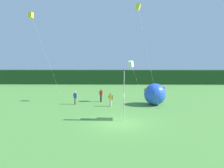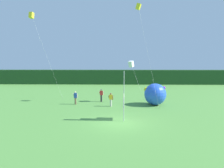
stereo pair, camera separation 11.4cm
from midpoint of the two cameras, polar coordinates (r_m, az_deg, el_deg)
The scene contains 10 objects.
ground_plane at distance 17.36m, azimuth 2.16°, elevation -11.06°, with size 120.00×120.00×0.00m, color #518E3D.
distant_treeline at distance 43.80m, azimuth 1.55°, elevation 2.07°, with size 80.00×2.40×3.16m, color #1E421E.
banner_flag at distance 17.41m, azimuth 3.64°, elevation -3.76°, with size 0.06×1.03×4.46m.
person_near_banner at distance 24.21m, azimuth -10.49°, elevation -3.88°, with size 0.55×0.48×1.60m.
person_mid_field at distance 22.76m, azimuth -0.21°, elevation -4.47°, with size 0.55×0.48×1.60m.
person_far_left at distance 25.25m, azimuth -3.03°, elevation -3.22°, with size 0.55×0.48×1.68m.
inflatable_balloon at distance 24.00m, azimuth 12.60°, elevation -2.93°, with size 2.60×2.60×2.60m.
kite_yellow_box_0 at distance 28.12m, azimuth -22.31°, elevation 17.94°, with size 3.50×1.95×11.41m.
kite_white_box_1 at distance 24.89m, azimuth 5.75°, elevation 5.80°, with size 2.12×2.39×5.31m.
kite_yellow_box_2 at distance 25.56m, azimuth 7.87°, elevation 21.33°, with size 2.52×3.58×12.20m.
Camera 2 is at (-0.26, -16.49, 5.41)m, focal length 31.33 mm.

